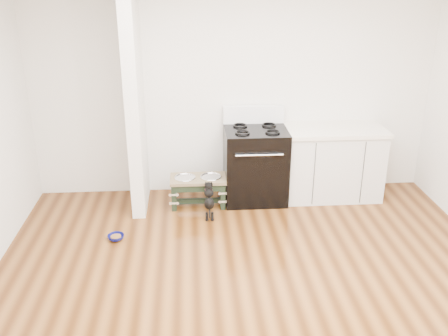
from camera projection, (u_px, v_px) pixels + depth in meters
ground at (257, 305)px, 4.38m from camera, size 5.00×5.00×0.00m
room_shell at (262, 129)px, 3.76m from camera, size 5.00×5.00×5.00m
partition_wall at (135, 98)px, 5.73m from camera, size 0.15×0.80×2.70m
oven_range at (255, 163)px, 6.21m from camera, size 0.76×0.69×1.14m
cabinet_run at (332, 163)px, 6.30m from camera, size 1.24×0.64×0.91m
dog_feeder at (198, 186)px, 6.10m from camera, size 0.68×0.36×0.39m
puppy at (209, 199)px, 5.84m from camera, size 0.12×0.35×0.41m
floor_bowl at (116, 237)px, 5.41m from camera, size 0.20×0.20×0.06m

